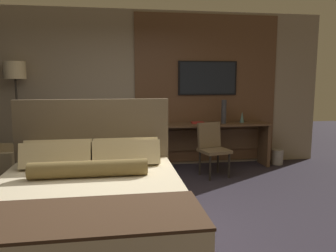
% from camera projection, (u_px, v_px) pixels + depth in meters
% --- Properties ---
extents(ground_plane, '(16.00, 16.00, 0.00)m').
position_uv_depth(ground_plane, '(142.00, 227.00, 3.54)').
color(ground_plane, '#28232D').
extents(wall_back_tv_panel, '(7.20, 0.09, 2.80)m').
position_uv_depth(wall_back_tv_panel, '(142.00, 90.00, 5.91)').
color(wall_back_tv_panel, gray).
rests_on(wall_back_tv_panel, ground_plane).
extents(bed, '(1.84, 2.16, 1.35)m').
position_uv_depth(bed, '(89.00, 207.00, 3.16)').
color(bed, '#33281E').
rests_on(bed, ground_plane).
extents(desk, '(2.16, 0.47, 0.80)m').
position_uv_depth(desk, '(209.00, 137.00, 5.97)').
color(desk, brown).
rests_on(desk, ground_plane).
extents(tv, '(1.10, 0.04, 0.62)m').
position_uv_depth(tv, '(208.00, 78.00, 5.99)').
color(tv, black).
extents(desk_chair, '(0.53, 0.53, 0.88)m').
position_uv_depth(desk_chair, '(212.00, 145.00, 5.40)').
color(desk_chair, brown).
rests_on(desk_chair, ground_plane).
extents(floor_lamp, '(0.34, 0.34, 1.88)m').
position_uv_depth(floor_lamp, '(15.00, 80.00, 5.32)').
color(floor_lamp, '#282623').
rests_on(floor_lamp, ground_plane).
extents(vase_tall, '(0.09, 0.09, 0.43)m').
position_uv_depth(vase_tall, '(224.00, 112.00, 5.85)').
color(vase_tall, '#333338').
rests_on(vase_tall, desk).
extents(vase_short, '(0.08, 0.08, 0.20)m').
position_uv_depth(vase_short, '(242.00, 117.00, 6.01)').
color(vase_short, '#4C706B').
rests_on(vase_short, desk).
extents(book, '(0.23, 0.16, 0.03)m').
position_uv_depth(book, '(198.00, 123.00, 5.89)').
color(book, maroon).
rests_on(book, desk).
extents(waste_bin, '(0.22, 0.22, 0.28)m').
position_uv_depth(waste_bin, '(277.00, 157.00, 6.17)').
color(waste_bin, gray).
rests_on(waste_bin, ground_plane).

